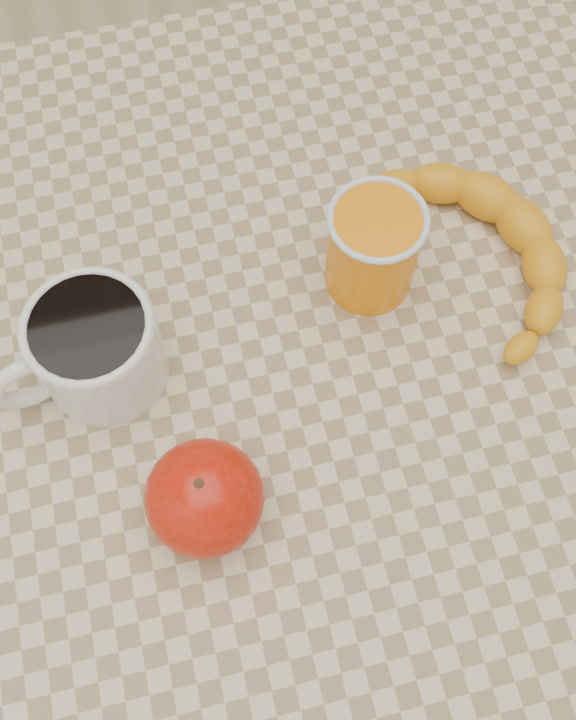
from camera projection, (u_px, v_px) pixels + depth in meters
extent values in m
plane|color=tan|center=(288.00, 547.00, 1.33)|extent=(3.00, 3.00, 0.00)
cube|color=beige|center=(288.00, 380.00, 0.66)|extent=(0.80, 0.80, 0.04)
cube|color=#906A49|center=(288.00, 401.00, 0.70)|extent=(0.74, 0.74, 0.06)
cylinder|color=#906A49|center=(466.00, 211.00, 1.17)|extent=(0.05, 0.05, 0.71)
cylinder|color=silver|center=(98.00, 349.00, 0.60)|extent=(0.12, 0.12, 0.08)
cylinder|color=black|center=(87.00, 328.00, 0.57)|extent=(0.08, 0.08, 0.01)
torus|color=silver|center=(86.00, 326.00, 0.57)|extent=(0.10, 0.10, 0.01)
torus|color=silver|center=(29.00, 382.00, 0.59)|extent=(0.06, 0.03, 0.06)
cylinder|color=orange|center=(373.00, 250.00, 0.63)|extent=(0.07, 0.07, 0.09)
torus|color=silver|center=(378.00, 219.00, 0.59)|extent=(0.08, 0.08, 0.01)
ellipsoid|color=#9E0C05|center=(205.00, 498.00, 0.56)|extent=(0.11, 0.11, 0.08)
cylinder|color=#382311|center=(200.00, 486.00, 0.53)|extent=(0.01, 0.01, 0.01)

